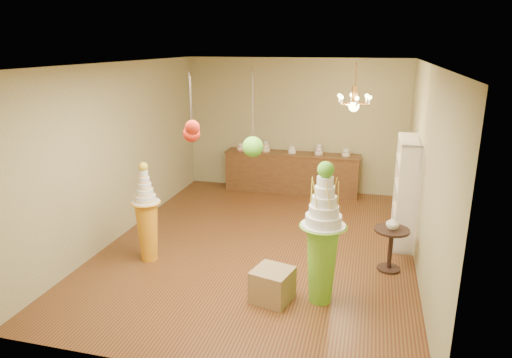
% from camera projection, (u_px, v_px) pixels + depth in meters
% --- Properties ---
extents(floor, '(6.50, 6.50, 0.00)m').
position_uv_depth(floor, '(260.00, 244.00, 7.78)').
color(floor, '#573217').
rests_on(floor, ground).
extents(ceiling, '(6.50, 6.50, 0.00)m').
position_uv_depth(ceiling, '(261.00, 63.00, 6.92)').
color(ceiling, silver).
rests_on(ceiling, ground).
extents(wall_back, '(5.00, 0.04, 3.00)m').
position_uv_depth(wall_back, '(295.00, 126.00, 10.37)').
color(wall_back, tan).
rests_on(wall_back, ground).
extents(wall_front, '(5.00, 0.04, 3.00)m').
position_uv_depth(wall_front, '(179.00, 240.00, 4.33)').
color(wall_front, tan).
rests_on(wall_front, ground).
extents(wall_left, '(0.04, 6.50, 3.00)m').
position_uv_depth(wall_left, '(122.00, 151.00, 7.95)').
color(wall_left, tan).
rests_on(wall_left, ground).
extents(wall_right, '(0.04, 6.50, 3.00)m').
position_uv_depth(wall_right, '(424.00, 169.00, 6.76)').
color(wall_right, tan).
rests_on(wall_right, ground).
extents(pedestal_green, '(0.75, 0.75, 1.92)m').
position_uv_depth(pedestal_green, '(322.00, 246.00, 5.86)').
color(pedestal_green, '#6BB627').
rests_on(pedestal_green, floor).
extents(pedestal_orange, '(0.47, 0.47, 1.59)m').
position_uv_depth(pedestal_orange, '(147.00, 223.00, 7.07)').
color(pedestal_orange, orange).
rests_on(pedestal_orange, floor).
extents(burlap_riser, '(0.59, 0.59, 0.44)m').
position_uv_depth(burlap_riser, '(272.00, 285.00, 6.04)').
color(burlap_riser, '#937750').
rests_on(burlap_riser, floor).
extents(sideboard, '(3.04, 0.54, 1.16)m').
position_uv_depth(sideboard, '(291.00, 172.00, 10.40)').
color(sideboard, '#57351B').
rests_on(sideboard, floor).
extents(shelving_unit, '(0.33, 1.20, 1.80)m').
position_uv_depth(shelving_unit, '(406.00, 191.00, 7.71)').
color(shelving_unit, silver).
rests_on(shelving_unit, floor).
extents(round_table, '(0.59, 0.59, 0.66)m').
position_uv_depth(round_table, '(391.00, 244.00, 6.79)').
color(round_table, black).
rests_on(round_table, floor).
extents(vase, '(0.22, 0.22, 0.20)m').
position_uv_depth(vase, '(393.00, 223.00, 6.70)').
color(vase, silver).
rests_on(vase, round_table).
extents(pom_red_left, '(0.22, 0.22, 0.93)m').
position_uv_depth(pom_red_left, '(192.00, 133.00, 5.85)').
color(pom_red_left, '#392F29').
rests_on(pom_red_left, ceiling).
extents(pom_green_mid, '(0.28, 0.28, 1.18)m').
position_uv_depth(pom_green_mid, '(253.00, 147.00, 6.13)').
color(pom_green_mid, '#392F29').
rests_on(pom_green_mid, ceiling).
extents(pom_red_right, '(0.17, 0.17, 0.69)m').
position_uv_depth(pom_red_right, '(192.00, 127.00, 5.08)').
color(pom_red_right, '#392F29').
rests_on(pom_red_right, ceiling).
extents(chandelier, '(0.79, 0.79, 0.85)m').
position_uv_depth(chandelier, '(354.00, 103.00, 7.84)').
color(chandelier, '#D9924C').
rests_on(chandelier, ceiling).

